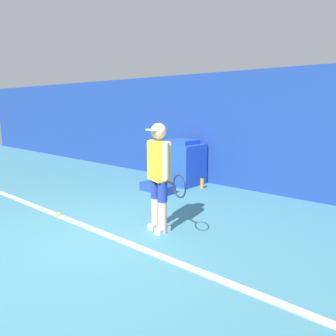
% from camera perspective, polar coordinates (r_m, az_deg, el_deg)
% --- Properties ---
extents(ground_plane, '(24.00, 24.00, 0.00)m').
position_cam_1_polar(ground_plane, '(4.60, -14.18, -12.55)').
color(ground_plane, teal).
extents(back_wall, '(24.00, 0.10, 2.52)m').
position_cam_1_polar(back_wall, '(7.31, 12.06, 6.35)').
color(back_wall, navy).
rests_on(back_wall, ground_plane).
extents(court_baseline, '(21.60, 0.10, 0.01)m').
position_cam_1_polar(court_baseline, '(4.80, -10.61, -11.34)').
color(court_baseline, white).
rests_on(court_baseline, ground_plane).
extents(tennis_player, '(0.91, 0.41, 1.56)m').
position_cam_1_polar(tennis_player, '(4.63, -1.54, -0.86)').
color(tennis_player, beige).
rests_on(tennis_player, ground_plane).
extents(tennis_ball, '(0.07, 0.07, 0.07)m').
position_cam_1_polar(tennis_ball, '(5.74, -18.46, -7.67)').
color(tennis_ball, '#D1E533').
rests_on(tennis_ball, ground_plane).
extents(covered_chair, '(0.86, 0.81, 1.03)m').
position_cam_1_polar(covered_chair, '(7.61, 2.44, 0.90)').
color(covered_chair, blue).
rests_on(covered_chair, ground_plane).
extents(equipment_bag, '(0.77, 0.32, 0.18)m').
position_cam_1_polar(equipment_bag, '(6.95, -1.85, -3.45)').
color(equipment_bag, '#1E3D99').
rests_on(equipment_bag, ground_plane).
extents(water_bottle, '(0.08, 0.08, 0.26)m').
position_cam_1_polar(water_bottle, '(7.25, 5.95, -2.64)').
color(water_bottle, orange).
rests_on(water_bottle, ground_plane).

